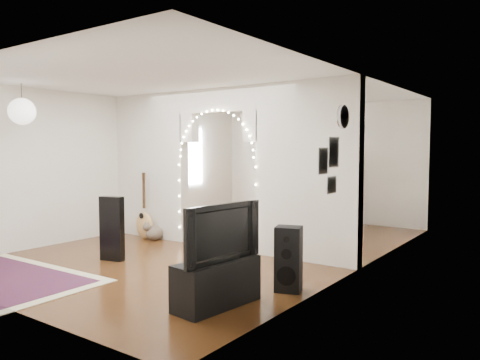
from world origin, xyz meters
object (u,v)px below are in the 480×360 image
Objects in this scene: bookcase at (316,188)px; dining_chair_right at (339,218)px; media_console at (217,283)px; dining_chair_left at (238,221)px; acoustic_guitar at (144,214)px; dining_table at (300,194)px; floor_speaker at (288,259)px.

bookcase is 2.51× the size of dining_chair_right.
dining_chair_left is (-2.41, 3.75, -0.03)m from media_console.
acoustic_guitar is 4.12m from bookcase.
acoustic_guitar is at bearing 154.74° from media_console.
acoustic_guitar reaches higher than dining_table.
dining_chair_right is (1.02, -1.01, -0.50)m from bookcase.
dining_chair_right is (-1.09, 3.97, -0.10)m from floor_speaker.
floor_speaker is 3.97m from dining_chair_left.
dining_table is at bearing 67.23° from acoustic_guitar.
dining_chair_right is at bearing -62.35° from bookcase.
media_console is 1.60× the size of dining_chair_right.
acoustic_guitar is at bearing -131.67° from bookcase.
dining_table is 2.72× the size of dining_chair_left.
dining_chair_left is at bearing 63.73° from acoustic_guitar.
floor_speaker is 4.12m from dining_chair_right.
bookcase is 1.21× the size of dining_table.
dining_table is (-1.76, 5.18, 0.43)m from media_console.
bookcase is (-1.74, 5.89, 0.53)m from media_console.
media_console is at bearing -91.10° from bookcase.
bookcase is at bearing 83.71° from dining_chair_left.
acoustic_guitar is at bearing 143.40° from floor_speaker.
dining_table is (-2.13, 4.27, 0.30)m from floor_speaker.
dining_table is 1.15m from dining_chair_right.
dining_table is at bearing 97.93° from floor_speaker.
bookcase is 2.32m from dining_chair_left.
dining_chair_left is at bearing 129.53° from media_console.
acoustic_guitar is 3.85m from dining_chair_right.
floor_speaker is at bearing 74.80° from media_console.
floor_speaker reaches higher than dining_chair_left.
acoustic_guitar is at bearing -111.16° from dining_chair_left.
bookcase is at bearing 94.37° from floor_speaker.
bookcase reaches higher than floor_speaker.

